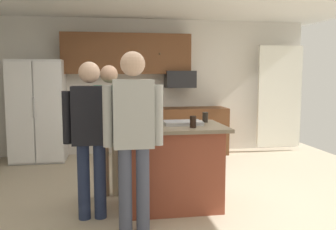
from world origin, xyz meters
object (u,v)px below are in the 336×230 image
mug_blue_stoneware (139,123)px  glass_dark_ale (205,117)px  glass_pilsner (193,122)px  tumbler_amber (160,121)px  microwave_over_range (180,79)px  person_guest_right (110,121)px  refrigerator (38,111)px  person_guest_by_door (133,130)px  kitchen_island (172,166)px  serving_tray (183,123)px  person_elder_center (91,130)px

mug_blue_stoneware → glass_dark_ale: (0.84, 0.28, 0.01)m
glass_pilsner → tumbler_amber: bearing=161.3°
microwave_over_range → person_guest_right: 2.66m
person_guest_right → mug_blue_stoneware: (0.31, -0.61, 0.06)m
refrigerator → person_guest_right: refrigerator is taller
glass_dark_ale → glass_pilsner: bearing=-121.9°
person_guest_by_door → tumbler_amber: person_guest_by_door is taller
person_guest_by_door → kitchen_island: bearing=-0.0°
person_guest_by_door → serving_tray: 0.94m
refrigerator → person_guest_right: size_ratio=1.08×
person_elder_center → tumbler_amber: (0.75, 0.12, 0.06)m
refrigerator → kitchen_island: 3.31m
refrigerator → person_guest_right: bearing=-59.6°
refrigerator → serving_tray: 3.33m
tumbler_amber → serving_tray: bearing=24.9°
tumbler_amber → glass_dark_ale: (0.60, 0.28, -0.01)m
refrigerator → person_guest_right: 2.46m
person_elder_center → refrigerator: bearing=96.9°
tumbler_amber → serving_tray: (0.29, 0.14, -0.05)m
glass_dark_ale → person_guest_by_door: bearing=-137.7°
refrigerator → glass_pilsner: refrigerator is taller
mug_blue_stoneware → glass_pilsner: (0.59, -0.12, 0.01)m
mug_blue_stoneware → serving_tray: 0.54m
tumbler_amber → serving_tray: tumbler_amber is taller
mug_blue_stoneware → serving_tray: size_ratio=0.30×
person_elder_center → serving_tray: size_ratio=3.82×
person_guest_by_door → glass_pilsner: bearing=-20.1°
kitchen_island → person_guest_right: size_ratio=0.72×
kitchen_island → tumbler_amber: (-0.16, -0.09, 0.54)m
kitchen_island → glass_dark_ale: 0.72m
person_guest_by_door → serving_tray: (0.63, 0.71, -0.04)m
kitchen_island → glass_dark_ale: glass_dark_ale is taller
mug_blue_stoneware → tumbler_amber: size_ratio=0.97×
person_guest_right → person_elder_center: (-0.20, -0.73, 0.01)m
person_guest_right → glass_pilsner: bearing=-2.8°
glass_dark_ale → serving_tray: 0.35m
person_guest_right → glass_pilsner: person_guest_right is taller
kitchen_island → person_guest_right: 0.99m
person_guest_right → glass_dark_ale: bearing=20.2°
person_elder_center → glass_pilsner: size_ratio=12.96×
person_guest_by_door → glass_dark_ale: (0.94, 0.85, 0.00)m
microwave_over_range → serving_tray: microwave_over_range is taller
person_guest_by_door → serving_tray: bearing=-4.9°
tumbler_amber → mug_blue_stoneware: bearing=179.2°
kitchen_island → glass_dark_ale: (0.44, 0.19, 0.54)m
glass_pilsner → glass_dark_ale: (0.25, 0.40, -0.00)m
person_guest_by_door → person_elder_center: bearing=79.5°
mug_blue_stoneware → glass_dark_ale: bearing=18.4°
person_guest_right → glass_pilsner: (0.90, -0.73, 0.07)m
microwave_over_range → mug_blue_stoneware: bearing=-110.0°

